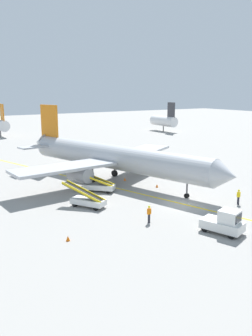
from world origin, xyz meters
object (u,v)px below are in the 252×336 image
Objects in this scene: safety_cone_wingtip_right at (68,238)px; airliner at (111,157)px; ground_crew_marshaller at (238,196)px; safety_cone_nose_right at (157,186)px; belt_loader_aft_hold at (98,185)px; pushback_tug at (225,222)px; baggage_tug_near_wing at (173,167)px; safety_cone_tail_area at (98,180)px; ground_crew_wing_walker at (149,214)px; safety_cone_nose_left at (133,168)px; safety_cone_wingtip_left at (125,179)px; belt_loader_forward_hold at (87,200)px.

airliner is at bearing 49.72° from safety_cone_wingtip_right.
safety_cone_nose_right is (-3.43, 10.33, -0.69)m from ground_crew_marshaller.
belt_loader_aft_hold is 10.08× the size of safety_cone_nose_right.
belt_loader_aft_hold is 10.08× the size of safety_cone_wingtip_right.
belt_loader_aft_hold is at bearing 100.64° from pushback_tug.
baggage_tug_near_wing is at bearing 12.01° from belt_loader_aft_hold.
pushback_tug is 9.13× the size of safety_cone_tail_area.
airliner reaches higher than safety_cone_tail_area.
safety_cone_wingtip_right is (-12.37, 5.79, -0.77)m from pushback_tug.
belt_loader_aft_hold is at bearing 161.79° from safety_cone_nose_right.
ground_crew_wing_walker is 8.24m from safety_cone_wingtip_right.
safety_cone_nose_left is 7.03m from safety_cone_wingtip_left.
belt_loader_forward_hold is 2.90× the size of ground_crew_wing_walker.
belt_loader_forward_hold is 11.33m from safety_cone_nose_right.
belt_loader_forward_hold is 11.19× the size of safety_cone_nose_left.
safety_cone_wingtip_right is (-5.29, -7.15, -0.56)m from belt_loader_forward_hold.
airliner reaches higher than safety_cone_wingtip_left.
belt_loader_forward_hold is 11.19× the size of safety_cone_nose_right.
belt_loader_forward_hold is at bearing -123.53° from safety_cone_tail_area.
pushback_tug is at bearing -79.36° from belt_loader_aft_hold.
safety_cone_nose_right and safety_cone_wingtip_right have the same top height.
pushback_tug reaches higher than baggage_tug_near_wing.
airliner reaches higher than ground_crew_marshaller.
ground_crew_marshaller reaches higher than safety_cone_wingtip_right.
belt_loader_forward_hold is (-7.72, -8.20, -2.64)m from airliner.
airliner is at bearing 177.36° from baggage_tug_near_wing.
airliner is 16.48m from ground_crew_wing_walker.
safety_cone_nose_left is at bearing 48.00° from safety_cone_wingtip_left.
baggage_tug_near_wing is at bearing 1.80° from safety_cone_wingtip_left.
safety_cone_tail_area is at bearing 127.17° from safety_cone_nose_right.
ground_crew_wing_walker reaches higher than safety_cone_wingtip_left.
ground_crew_marshaller is (7.45, 4.84, -0.08)m from pushback_tug.
belt_loader_forward_hold is 8.91m from safety_cone_wingtip_right.
airliner is 3.70m from safety_cone_wingtip_left.
safety_cone_tail_area is at bearing 174.02° from baggage_tug_near_wing.
safety_cone_wingtip_left is at bearing 108.24° from ground_crew_marshaller.
belt_loader_forward_hold is at bearing -168.64° from safety_cone_nose_right.
safety_cone_wingtip_left is at bearing 26.44° from belt_loader_aft_hold.
safety_cone_tail_area is (5.96, 9.00, -0.56)m from belt_loader_forward_hold.
pushback_tug is 9.13× the size of safety_cone_nose_left.
safety_cone_nose_left is (7.03, 25.60, -0.77)m from pushback_tug.
safety_cone_wingtip_left is (-5.12, 15.54, -0.69)m from ground_crew_marshaller.
ground_crew_marshaller is 19.85m from safety_cone_wingtip_right.
ground_crew_wing_walker is 12.62m from safety_cone_nose_right.
ground_crew_marshaller is at bearing -67.32° from airliner.
belt_loader_aft_hold is 7.72m from safety_cone_nose_right.
safety_cone_nose_left is 1.00× the size of safety_cone_wingtip_right.
ground_crew_marshaller is 3.86× the size of safety_cone_wingtip_left.
belt_loader_forward_hold is at bearing 53.52° from safety_cone_wingtip_right.
belt_loader_aft_hold is at bearing -167.99° from baggage_tug_near_wing.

